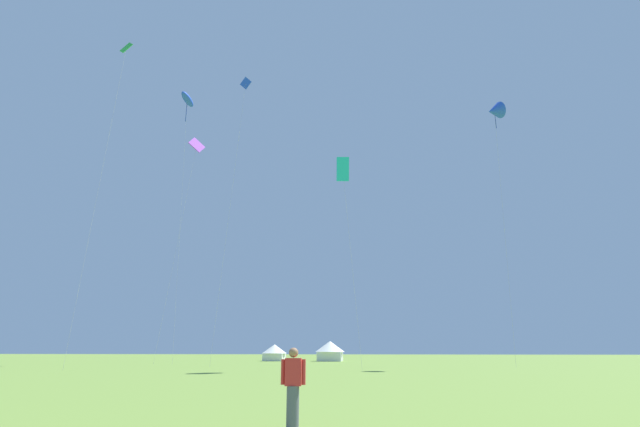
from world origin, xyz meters
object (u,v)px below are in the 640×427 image
at_px(person_spectator, 293,388).
at_px(festival_tent_right, 330,350).
at_px(kite_cyan_box, 343,169).
at_px(kite_green_diamond, 125,56).
at_px(kite_purple_diamond, 196,147).
at_px(kite_blue_parafoil, 187,100).
at_px(kite_blue_delta, 494,111).
at_px(kite_blue_diamond, 244,95).
at_px(festival_tent_center, 274,352).

xyz_separation_m(person_spectator, festival_tent_right, (-6.90, 65.59, 0.85)).
relative_size(kite_cyan_box, kite_green_diamond, 0.58).
bearing_deg(kite_purple_diamond, kite_blue_parafoil, -119.42).
bearing_deg(kite_blue_delta, person_spectator, -111.18).
bearing_deg(kite_green_diamond, kite_blue_diamond, 44.43).
distance_m(kite_green_diamond, festival_tent_right, 50.70).
relative_size(kite_cyan_box, kite_blue_delta, 0.68).
relative_size(kite_purple_diamond, festival_tent_center, 7.92).
bearing_deg(kite_cyan_box, kite_purple_diamond, 144.55).
xyz_separation_m(kite_blue_diamond, person_spectator, (14.72, -40.05, -32.12)).
bearing_deg(kite_blue_diamond, kite_blue_parafoil, 150.98).
height_order(kite_blue_delta, festival_tent_center, kite_blue_delta).
distance_m(kite_blue_parafoil, kite_blue_diamond, 12.33).
distance_m(kite_purple_diamond, festival_tent_center, 34.46).
relative_size(kite_blue_delta, festival_tent_right, 6.29).
xyz_separation_m(kite_blue_parafoil, festival_tent_center, (9.16, 19.79, -34.97)).
bearing_deg(festival_tent_right, kite_purple_diamond, -133.74).
xyz_separation_m(kite_purple_diamond, festival_tent_right, (17.09, 17.86, -28.08)).
xyz_separation_m(kite_blue_delta, kite_blue_diamond, (-30.30, -0.16, 4.50)).
xyz_separation_m(kite_blue_diamond, festival_tent_center, (-1.20, 25.54, -31.54)).
bearing_deg(kite_purple_diamond, kite_blue_diamond, -39.65).
bearing_deg(kite_cyan_box, person_spectator, -87.22).
bearing_deg(kite_green_diamond, person_spectator, -49.87).
bearing_deg(kite_blue_delta, festival_tent_right, 131.53).
xyz_separation_m(festival_tent_center, festival_tent_right, (9.02, 0.00, 0.27)).
distance_m(kite_green_diamond, kite_blue_delta, 42.24).
distance_m(kite_blue_delta, festival_tent_center, 48.66).
xyz_separation_m(kite_cyan_box, kite_blue_parafoil, (-23.54, 14.05, 17.64)).
bearing_deg(kite_purple_diamond, kite_green_diamond, -93.71).
distance_m(kite_blue_delta, festival_tent_right, 43.20).
distance_m(kite_green_diamond, kite_blue_diamond, 14.60).
height_order(kite_green_diamond, festival_tent_center, kite_green_diamond).
height_order(kite_cyan_box, kite_blue_parafoil, kite_blue_parafoil).
bearing_deg(kite_purple_diamond, kite_cyan_box, -35.45).
relative_size(kite_blue_delta, person_spectator, 17.14).
relative_size(kite_blue_diamond, person_spectator, 20.56).
distance_m(person_spectator, festival_tent_center, 67.50).
bearing_deg(kite_blue_parafoil, kite_blue_delta, -7.83).
xyz_separation_m(kite_green_diamond, festival_tent_right, (18.25, 35.76, -30.97)).
height_order(kite_blue_delta, person_spectator, kite_blue_delta).
distance_m(kite_purple_diamond, kite_blue_delta, 40.30).
bearing_deg(person_spectator, kite_cyan_box, 92.78).
bearing_deg(festival_tent_center, kite_blue_parafoil, -114.84).
xyz_separation_m(kite_purple_diamond, festival_tent_center, (8.07, 17.86, -28.35)).
bearing_deg(kite_blue_diamond, person_spectator, -69.82).
xyz_separation_m(kite_green_diamond, kite_purple_diamond, (1.16, 17.90, -2.89)).
relative_size(kite_blue_diamond, festival_tent_right, 7.54).
bearing_deg(kite_green_diamond, kite_blue_parafoil, 89.75).
height_order(kite_blue_diamond, person_spectator, kite_blue_diamond).
relative_size(kite_blue_delta, festival_tent_center, 7.48).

